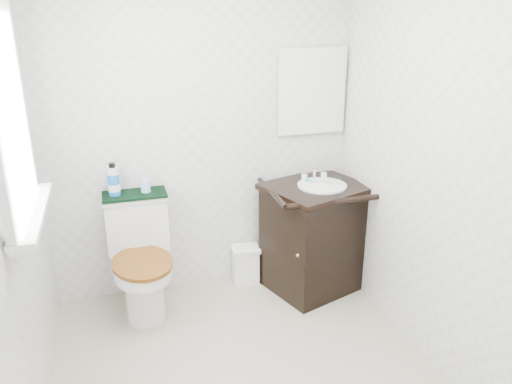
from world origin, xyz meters
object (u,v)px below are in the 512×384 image
trash_bin (246,264)px  cup (146,186)px  vanity (315,234)px  toilet (141,263)px  mouthwash_bottle (114,181)px

trash_bin → cup: cup is taller
cup → vanity: bearing=-9.2°
cup → toilet: bearing=-121.3°
mouthwash_bottle → cup: (0.21, 0.00, -0.06)m
toilet → vanity: (1.27, -0.06, 0.08)m
vanity → mouthwash_bottle: size_ratio=4.09×
toilet → trash_bin: 0.83m
trash_bin → mouthwash_bottle: mouthwash_bottle is taller
toilet → mouthwash_bottle: bearing=135.1°
vanity → cup: (-1.19, 0.19, 0.44)m
trash_bin → mouthwash_bottle: bearing=-179.7°
toilet → mouthwash_bottle: 0.60m
toilet → mouthwash_bottle: mouthwash_bottle is taller
mouthwash_bottle → vanity: bearing=-7.8°
vanity → cup: bearing=170.8°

